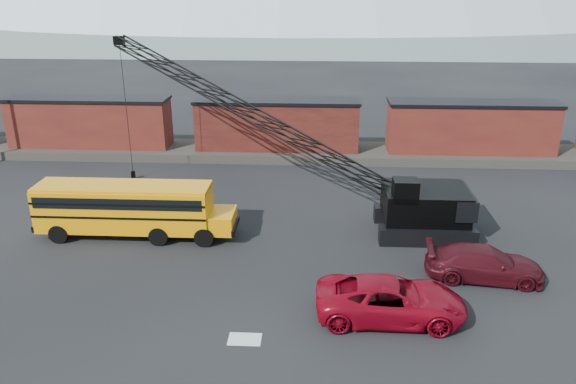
# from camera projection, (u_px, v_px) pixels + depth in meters

# --- Properties ---
(ground) EXTENTS (160.00, 160.00, 0.00)m
(ground) POSITION_uv_depth(u_px,v_px,m) (245.00, 290.00, 27.45)
(ground) COLOR black
(ground) RESTS_ON ground
(gravel_berm) EXTENTS (120.00, 5.00, 0.70)m
(gravel_berm) POSITION_uv_depth(u_px,v_px,m) (277.00, 152.00, 47.82)
(gravel_berm) COLOR #403A34
(gravel_berm) RESTS_ON ground
(boxcar_west_near) EXTENTS (13.70, 3.10, 4.17)m
(boxcar_west_near) POSITION_uv_depth(u_px,v_px,m) (90.00, 122.00, 47.77)
(boxcar_west_near) COLOR #4B1615
(boxcar_west_near) RESTS_ON gravel_berm
(boxcar_mid) EXTENTS (13.70, 3.10, 4.17)m
(boxcar_mid) POSITION_uv_depth(u_px,v_px,m) (277.00, 124.00, 46.96)
(boxcar_mid) COLOR #541E17
(boxcar_mid) RESTS_ON gravel_berm
(boxcar_east_near) EXTENTS (13.70, 3.10, 4.17)m
(boxcar_east_near) POSITION_uv_depth(u_px,v_px,m) (471.00, 127.00, 46.15)
(boxcar_east_near) COLOR #4B1615
(boxcar_east_near) RESTS_ON gravel_berm
(snow_patch) EXTENTS (1.40, 0.90, 0.02)m
(snow_patch) POSITION_uv_depth(u_px,v_px,m) (245.00, 339.00, 23.69)
(snow_patch) COLOR silver
(snow_patch) RESTS_ON ground
(school_bus) EXTENTS (11.65, 2.65, 3.19)m
(school_bus) POSITION_uv_depth(u_px,v_px,m) (131.00, 208.00, 32.55)
(school_bus) COLOR orange
(school_bus) RESTS_ON ground
(red_pickup) EXTENTS (6.68, 3.11, 1.85)m
(red_pickup) POSITION_uv_depth(u_px,v_px,m) (391.00, 299.00, 24.90)
(red_pickup) COLOR maroon
(red_pickup) RESTS_ON ground
(maroon_suv) EXTENTS (6.04, 2.96, 1.69)m
(maroon_suv) POSITION_uv_depth(u_px,v_px,m) (484.00, 263.00, 28.20)
(maroon_suv) COLOR #3D0B12
(maroon_suv) RESTS_ON ground
(crawler_crane) EXTENTS (23.50, 10.99, 10.70)m
(crawler_crane) POSITION_uv_depth(u_px,v_px,m) (248.00, 112.00, 35.86)
(crawler_crane) COLOR black
(crawler_crane) RESTS_ON ground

